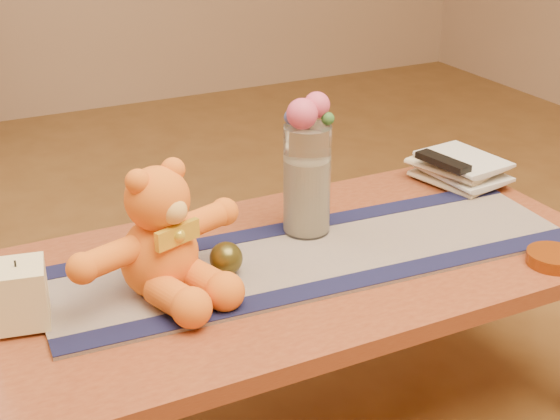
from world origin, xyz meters
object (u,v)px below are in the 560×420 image
glass_vase (307,180)px  teddy_bear (158,231)px  tv_remote (443,162)px  amber_dish (553,258)px  book_bottom (438,186)px  pillar_candle (20,294)px  bronze_ball (226,258)px

glass_vase → teddy_bear: bearing=-165.6°
tv_remote → amber_dish: tv_remote is taller
amber_dish → book_bottom: bearing=86.7°
pillar_candle → glass_vase: size_ratio=0.46×
book_bottom → amber_dish: bearing=-106.0°
book_bottom → amber_dish: size_ratio=1.92×
teddy_bear → glass_vase: 0.41m
teddy_bear → pillar_candle: 0.29m
glass_vase → amber_dish: (0.41, -0.38, -0.12)m
bronze_ball → amber_dish: bearing=-22.2°
glass_vase → bronze_ball: glass_vase is taller
teddy_bear → amber_dish: size_ratio=3.30×
pillar_candle → bronze_ball: bearing=-0.0°
pillar_candle → amber_dish: (1.09, -0.27, -0.05)m
glass_vase → bronze_ball: (-0.25, -0.11, -0.09)m
pillar_candle → bronze_ball: (0.42, -0.00, -0.02)m
bronze_ball → amber_dish: 0.72m
teddy_bear → book_bottom: 0.86m
bronze_ball → amber_dish: size_ratio=0.61×
bronze_ball → pillar_candle: bearing=180.0°
teddy_bear → amber_dish: teddy_bear is taller
book_bottom → tv_remote: (0.00, -0.01, 0.07)m
pillar_candle → book_bottom: bearing=9.1°
pillar_candle → tv_remote: (1.12, 0.17, 0.02)m
book_bottom → tv_remote: 0.08m
tv_remote → teddy_bear: bearing=-178.6°
teddy_bear → amber_dish: 0.86m
tv_remote → glass_vase: bearing=178.3°
teddy_bear → pillar_candle: (-0.28, -0.00, -0.07)m
bronze_ball → teddy_bear: bearing=178.0°
bronze_ball → tv_remote: tv_remote is taller
teddy_bear → tv_remote: (0.84, 0.16, -0.05)m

